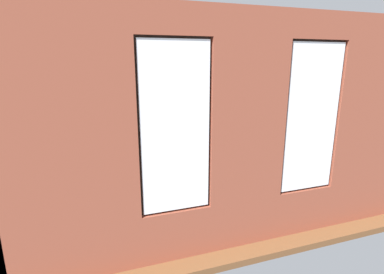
{
  "coord_description": "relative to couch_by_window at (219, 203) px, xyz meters",
  "views": [
    {
      "loc": [
        1.96,
        6.23,
        2.59
      ],
      "look_at": [
        -0.06,
        0.4,
        0.99
      ],
      "focal_mm": 28.0,
      "sensor_mm": 36.0,
      "label": 1
    }
  ],
  "objects": [
    {
      "name": "couch_by_window",
      "position": [
        0.0,
        0.0,
        0.0
      ],
      "size": [
        2.03,
        0.87,
        0.8
      ],
      "color": "black",
      "rests_on": "ground_plane"
    },
    {
      "name": "papasan_chair",
      "position": [
        0.35,
        -4.28,
        0.1
      ],
      "size": [
        1.02,
        1.02,
        0.66
      ],
      "color": "olive",
      "rests_on": "ground_plane"
    },
    {
      "name": "white_wall_right",
      "position": [
        2.93,
        -1.97,
        1.28
      ],
      "size": [
        0.1,
        5.4,
        3.21
      ],
      "primitive_type": "cube",
      "color": "silver",
      "rests_on": "ground_plane"
    },
    {
      "name": "media_console",
      "position": [
        2.63,
        -1.69,
        -0.04
      ],
      "size": [
        0.99,
        0.42,
        0.57
      ],
      "primitive_type": "cube",
      "color": "black",
      "rests_on": "ground_plane"
    },
    {
      "name": "brick_wall_with_windows",
      "position": [
        -0.09,
        0.65,
        1.24
      ],
      "size": [
        6.14,
        0.3,
        3.21
      ],
      "color": "brown",
      "rests_on": "ground_plane"
    },
    {
      "name": "ground_plane",
      "position": [
        -0.09,
        -2.17,
        -0.38
      ],
      "size": [
        6.74,
        6.4,
        0.1
      ],
      "primitive_type": "cube",
      "color": "brown"
    },
    {
      "name": "potted_plant_foreground_right",
      "position": [
        2.33,
        -4.32,
        0.47
      ],
      "size": [
        0.79,
        0.79,
        1.24
      ],
      "color": "#47423D",
      "rests_on": "ground_plane"
    },
    {
      "name": "coffee_table",
      "position": [
        -0.29,
        -1.88,
        0.06
      ],
      "size": [
        1.51,
        0.71,
        0.44
      ],
      "color": "#A87547",
      "rests_on": "ground_plane"
    },
    {
      "name": "couch_left",
      "position": [
        -2.46,
        -1.54,
        0.0
      ],
      "size": [
        1.0,
        1.82,
        0.8
      ],
      "rotation": [
        0.0,
        0.0,
        1.65
      ],
      "color": "black",
      "rests_on": "ground_plane"
    },
    {
      "name": "table_plant_small",
      "position": [
        -0.4,
        -1.78,
        0.21
      ],
      "size": [
        0.11,
        0.11,
        0.18
      ],
      "color": "#47423D",
      "rests_on": "coffee_table"
    },
    {
      "name": "potted_plant_by_left_couch",
      "position": [
        -2.06,
        -2.86,
        0.05
      ],
      "size": [
        0.34,
        0.34,
        0.56
      ],
      "color": "gray",
      "rests_on": "ground_plane"
    },
    {
      "name": "remote_silver",
      "position": [
        -0.1,
        -1.97,
        0.12
      ],
      "size": [
        0.1,
        0.18,
        0.02
      ],
      "primitive_type": "cube",
      "rotation": [
        0.0,
        0.0,
        3.47
      ],
      "color": "#B2B2B7",
      "rests_on": "coffee_table"
    },
    {
      "name": "potted_plant_between_couches",
      "position": [
        -1.46,
        -0.05,
        0.14
      ],
      "size": [
        0.5,
        0.5,
        0.72
      ],
      "color": "#9E5638",
      "rests_on": "ground_plane"
    },
    {
      "name": "potted_plant_corner_near_left",
      "position": [
        -2.61,
        -4.37,
        0.29
      ],
      "size": [
        0.7,
        0.7,
        0.98
      ],
      "color": "beige",
      "rests_on": "ground_plane"
    },
    {
      "name": "potted_plant_corner_far_left",
      "position": [
        -2.61,
        0.1,
        0.17
      ],
      "size": [
        0.53,
        0.53,
        0.76
      ],
      "color": "gray",
      "rests_on": "ground_plane"
    },
    {
      "name": "tv_flatscreen",
      "position": [
        2.63,
        -1.7,
        0.6
      ],
      "size": [
        0.99,
        0.2,
        0.71
      ],
      "color": "black",
      "rests_on": "media_console"
    },
    {
      "name": "cup_ceramic",
      "position": [
        -0.29,
        -1.88,
        0.16
      ],
      "size": [
        0.09,
        0.09,
        0.1
      ],
      "primitive_type": "cylinder",
      "color": "silver",
      "rests_on": "coffee_table"
    },
    {
      "name": "candle_jar",
      "position": [
        -0.71,
        -2.01,
        0.17
      ],
      "size": [
        0.08,
        0.08,
        0.13
      ],
      "primitive_type": "cylinder",
      "color": "#B7333D",
      "rests_on": "coffee_table"
    }
  ]
}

